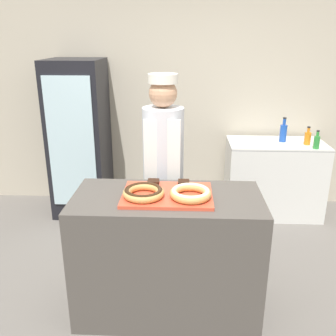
{
  "coord_description": "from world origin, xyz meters",
  "views": [
    {
      "loc": [
        0.12,
        -2.44,
        2.04
      ],
      "look_at": [
        0.0,
        0.1,
        1.14
      ],
      "focal_mm": 40.0,
      "sensor_mm": 36.0,
      "label": 1
    }
  ],
  "objects_px": {
    "chest_freezer": "(273,178)",
    "bottle_green": "(317,142)",
    "donut_chocolate_glaze": "(143,192)",
    "bottle_orange": "(308,138)",
    "beverage_fridge": "(80,139)",
    "brownie_back_left": "(153,182)",
    "brownie_back_right": "(184,183)",
    "bottle_blue": "(283,132)",
    "baker_person": "(163,170)",
    "serving_tray": "(167,195)",
    "donut_light_glaze": "(191,193)"
  },
  "relations": [
    {
      "from": "serving_tray",
      "to": "baker_person",
      "type": "relative_size",
      "value": 0.36
    },
    {
      "from": "brownie_back_right",
      "to": "bottle_orange",
      "type": "distance_m",
      "value": 2.03
    },
    {
      "from": "brownie_back_left",
      "to": "bottle_blue",
      "type": "distance_m",
      "value": 2.11
    },
    {
      "from": "beverage_fridge",
      "to": "bottle_orange",
      "type": "relative_size",
      "value": 8.77
    },
    {
      "from": "donut_light_glaze",
      "to": "brownie_back_right",
      "type": "distance_m",
      "value": 0.24
    },
    {
      "from": "serving_tray",
      "to": "baker_person",
      "type": "height_order",
      "value": "baker_person"
    },
    {
      "from": "donut_chocolate_glaze",
      "to": "chest_freezer",
      "type": "bearing_deg",
      "value": 53.49
    },
    {
      "from": "donut_chocolate_glaze",
      "to": "brownie_back_right",
      "type": "xyz_separation_m",
      "value": [
        0.28,
        0.23,
        -0.02
      ]
    },
    {
      "from": "brownie_back_left",
      "to": "brownie_back_right",
      "type": "distance_m",
      "value": 0.23
    },
    {
      "from": "brownie_back_left",
      "to": "donut_light_glaze",
      "type": "bearing_deg",
      "value": -39.99
    },
    {
      "from": "donut_light_glaze",
      "to": "beverage_fridge",
      "type": "distance_m",
      "value": 2.21
    },
    {
      "from": "donut_light_glaze",
      "to": "bottle_orange",
      "type": "relative_size",
      "value": 1.41
    },
    {
      "from": "bottle_green",
      "to": "bottle_blue",
      "type": "height_order",
      "value": "bottle_blue"
    },
    {
      "from": "bottle_green",
      "to": "brownie_back_left",
      "type": "bearing_deg",
      "value": -140.96
    },
    {
      "from": "chest_freezer",
      "to": "bottle_green",
      "type": "distance_m",
      "value": 0.67
    },
    {
      "from": "donut_light_glaze",
      "to": "brownie_back_right",
      "type": "xyz_separation_m",
      "value": [
        -0.05,
        0.23,
        -0.02
      ]
    },
    {
      "from": "brownie_back_left",
      "to": "bottle_blue",
      "type": "relative_size",
      "value": 0.3
    },
    {
      "from": "brownie_back_left",
      "to": "baker_person",
      "type": "relative_size",
      "value": 0.05
    },
    {
      "from": "beverage_fridge",
      "to": "bottle_orange",
      "type": "height_order",
      "value": "beverage_fridge"
    },
    {
      "from": "beverage_fridge",
      "to": "brownie_back_left",
      "type": "bearing_deg",
      "value": -57.6
    },
    {
      "from": "beverage_fridge",
      "to": "baker_person",
      "type": "bearing_deg",
      "value": -47.77
    },
    {
      "from": "serving_tray",
      "to": "bottle_blue",
      "type": "relative_size",
      "value": 2.27
    },
    {
      "from": "donut_light_glaze",
      "to": "bottle_orange",
      "type": "distance_m",
      "value": 2.18
    },
    {
      "from": "bottle_green",
      "to": "bottle_blue",
      "type": "bearing_deg",
      "value": 136.61
    },
    {
      "from": "brownie_back_right",
      "to": "chest_freezer",
      "type": "height_order",
      "value": "brownie_back_right"
    },
    {
      "from": "beverage_fridge",
      "to": "bottle_blue",
      "type": "xyz_separation_m",
      "value": [
        2.35,
        0.05,
        0.09
      ]
    },
    {
      "from": "bottle_orange",
      "to": "donut_light_glaze",
      "type": "bearing_deg",
      "value": -127.46
    },
    {
      "from": "brownie_back_right",
      "to": "bottle_green",
      "type": "relative_size",
      "value": 0.42
    },
    {
      "from": "brownie_back_left",
      "to": "chest_freezer",
      "type": "height_order",
      "value": "brownie_back_left"
    },
    {
      "from": "donut_light_glaze",
      "to": "bottle_orange",
      "type": "bearing_deg",
      "value": 52.54
    },
    {
      "from": "donut_chocolate_glaze",
      "to": "chest_freezer",
      "type": "height_order",
      "value": "donut_chocolate_glaze"
    },
    {
      "from": "baker_person",
      "to": "chest_freezer",
      "type": "bearing_deg",
      "value": 43.12
    },
    {
      "from": "serving_tray",
      "to": "baker_person",
      "type": "xyz_separation_m",
      "value": [
        -0.06,
        0.59,
        -0.03
      ]
    },
    {
      "from": "beverage_fridge",
      "to": "bottle_green",
      "type": "bearing_deg",
      "value": -4.96
    },
    {
      "from": "serving_tray",
      "to": "chest_freezer",
      "type": "height_order",
      "value": "serving_tray"
    },
    {
      "from": "baker_person",
      "to": "bottle_orange",
      "type": "distance_m",
      "value": 1.89
    },
    {
      "from": "baker_person",
      "to": "bottle_green",
      "type": "height_order",
      "value": "baker_person"
    },
    {
      "from": "serving_tray",
      "to": "donut_chocolate_glaze",
      "type": "height_order",
      "value": "donut_chocolate_glaze"
    },
    {
      "from": "donut_chocolate_glaze",
      "to": "bottle_orange",
      "type": "height_order",
      "value": "bottle_orange"
    },
    {
      "from": "serving_tray",
      "to": "brownie_back_left",
      "type": "height_order",
      "value": "brownie_back_left"
    },
    {
      "from": "donut_chocolate_glaze",
      "to": "serving_tray",
      "type": "bearing_deg",
      "value": 20.83
    },
    {
      "from": "donut_chocolate_glaze",
      "to": "bottle_orange",
      "type": "bearing_deg",
      "value": 46.32
    },
    {
      "from": "serving_tray",
      "to": "donut_chocolate_glaze",
      "type": "relative_size",
      "value": 2.2
    },
    {
      "from": "brownie_back_left",
      "to": "brownie_back_right",
      "type": "height_order",
      "value": "same"
    },
    {
      "from": "donut_chocolate_glaze",
      "to": "bottle_green",
      "type": "relative_size",
      "value": 1.44
    },
    {
      "from": "bottle_orange",
      "to": "serving_tray",
      "type": "bearing_deg",
      "value": -131.76
    },
    {
      "from": "chest_freezer",
      "to": "bottle_blue",
      "type": "bearing_deg",
      "value": 28.92
    },
    {
      "from": "chest_freezer",
      "to": "bottle_orange",
      "type": "xyz_separation_m",
      "value": [
        0.31,
        -0.08,
        0.52
      ]
    },
    {
      "from": "donut_chocolate_glaze",
      "to": "beverage_fridge",
      "type": "xyz_separation_m",
      "value": [
        -0.95,
        1.8,
        -0.11
      ]
    },
    {
      "from": "bottle_green",
      "to": "chest_freezer",
      "type": "bearing_deg",
      "value": 146.85
    }
  ]
}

